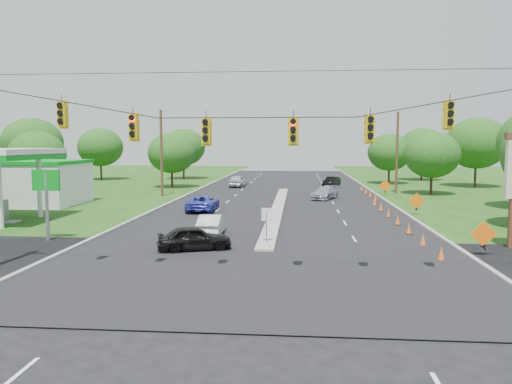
# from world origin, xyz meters

# --- Properties ---
(ground) EXTENTS (160.00, 160.00, 0.00)m
(ground) POSITION_xyz_m (0.00, 0.00, 0.00)
(ground) COLOR black
(ground) RESTS_ON ground
(cross_street) EXTENTS (160.00, 14.00, 0.02)m
(cross_street) POSITION_xyz_m (0.00, 0.00, 0.00)
(cross_street) COLOR black
(cross_street) RESTS_ON ground
(curb_left) EXTENTS (0.25, 110.00, 0.16)m
(curb_left) POSITION_xyz_m (-10.10, 30.00, 0.00)
(curb_left) COLOR gray
(curb_left) RESTS_ON ground
(curb_right) EXTENTS (0.25, 110.00, 0.16)m
(curb_right) POSITION_xyz_m (10.10, 30.00, 0.00)
(curb_right) COLOR gray
(curb_right) RESTS_ON ground
(median) EXTENTS (1.00, 34.00, 0.18)m
(median) POSITION_xyz_m (0.00, 21.00, 0.00)
(median) COLOR gray
(median) RESTS_ON ground
(median_sign) EXTENTS (0.55, 0.06, 2.05)m
(median_sign) POSITION_xyz_m (0.00, 6.00, 1.46)
(median_sign) COLOR gray
(median_sign) RESTS_ON ground
(signal_span) EXTENTS (25.60, 0.32, 9.00)m
(signal_span) POSITION_xyz_m (-0.05, -1.00, 4.97)
(signal_span) COLOR #422D1C
(signal_span) RESTS_ON ground
(utility_pole_far_left) EXTENTS (0.28, 0.28, 9.00)m
(utility_pole_far_left) POSITION_xyz_m (-12.50, 30.00, 4.50)
(utility_pole_far_left) COLOR #422D1C
(utility_pole_far_left) RESTS_ON ground
(utility_pole_far_right) EXTENTS (0.28, 0.28, 9.00)m
(utility_pole_far_right) POSITION_xyz_m (12.50, 35.00, 4.50)
(utility_pole_far_right) COLOR #422D1C
(utility_pole_far_right) RESTS_ON ground
(gas_station) EXTENTS (18.40, 19.70, 5.20)m
(gas_station) POSITION_xyz_m (-23.64, 20.24, 2.58)
(gas_station) COLOR white
(gas_station) RESTS_ON ground
(cone_0) EXTENTS (0.32, 0.32, 0.70)m
(cone_0) POSITION_xyz_m (8.53, 3.00, 0.35)
(cone_0) COLOR orange
(cone_0) RESTS_ON ground
(cone_1) EXTENTS (0.32, 0.32, 0.70)m
(cone_1) POSITION_xyz_m (8.53, 6.50, 0.35)
(cone_1) COLOR orange
(cone_1) RESTS_ON ground
(cone_2) EXTENTS (0.32, 0.32, 0.70)m
(cone_2) POSITION_xyz_m (8.53, 10.00, 0.35)
(cone_2) COLOR orange
(cone_2) RESTS_ON ground
(cone_3) EXTENTS (0.32, 0.32, 0.70)m
(cone_3) POSITION_xyz_m (8.53, 13.50, 0.35)
(cone_3) COLOR orange
(cone_3) RESTS_ON ground
(cone_4) EXTENTS (0.32, 0.32, 0.70)m
(cone_4) POSITION_xyz_m (8.53, 17.00, 0.35)
(cone_4) COLOR orange
(cone_4) RESTS_ON ground
(cone_5) EXTENTS (0.32, 0.32, 0.70)m
(cone_5) POSITION_xyz_m (8.53, 20.50, 0.35)
(cone_5) COLOR orange
(cone_5) RESTS_ON ground
(cone_6) EXTENTS (0.32, 0.32, 0.70)m
(cone_6) POSITION_xyz_m (8.53, 24.00, 0.35)
(cone_6) COLOR orange
(cone_6) RESTS_ON ground
(cone_7) EXTENTS (0.32, 0.32, 0.70)m
(cone_7) POSITION_xyz_m (9.13, 27.50, 0.35)
(cone_7) COLOR orange
(cone_7) RESTS_ON ground
(cone_8) EXTENTS (0.32, 0.32, 0.70)m
(cone_8) POSITION_xyz_m (9.13, 31.00, 0.35)
(cone_8) COLOR orange
(cone_8) RESTS_ON ground
(cone_9) EXTENTS (0.32, 0.32, 0.70)m
(cone_9) POSITION_xyz_m (9.13, 34.50, 0.35)
(cone_9) COLOR orange
(cone_9) RESTS_ON ground
(cone_10) EXTENTS (0.32, 0.32, 0.70)m
(cone_10) POSITION_xyz_m (9.13, 38.00, 0.35)
(cone_10) COLOR orange
(cone_10) RESTS_ON ground
(work_sign_0) EXTENTS (1.27, 0.58, 1.37)m
(work_sign_0) POSITION_xyz_m (10.80, 4.00, 1.09)
(work_sign_0) COLOR black
(work_sign_0) RESTS_ON ground
(work_sign_1) EXTENTS (1.27, 0.58, 1.37)m
(work_sign_1) POSITION_xyz_m (10.80, 18.00, 1.09)
(work_sign_1) COLOR black
(work_sign_1) RESTS_ON ground
(work_sign_2) EXTENTS (1.27, 0.58, 1.37)m
(work_sign_2) POSITION_xyz_m (10.80, 32.00, 1.09)
(work_sign_2) COLOR black
(work_sign_2) RESTS_ON ground
(tree_2) EXTENTS (5.88, 5.88, 6.86)m
(tree_2) POSITION_xyz_m (-26.00, 30.00, 4.34)
(tree_2) COLOR black
(tree_2) RESTS_ON ground
(tree_3) EXTENTS (7.56, 7.56, 8.82)m
(tree_3) POSITION_xyz_m (-32.00, 40.00, 5.58)
(tree_3) COLOR black
(tree_3) RESTS_ON ground
(tree_4) EXTENTS (6.72, 6.72, 7.84)m
(tree_4) POSITION_xyz_m (-28.00, 52.00, 4.96)
(tree_4) COLOR black
(tree_4) RESTS_ON ground
(tree_5) EXTENTS (5.88, 5.88, 6.86)m
(tree_5) POSITION_xyz_m (-14.00, 40.00, 4.34)
(tree_5) COLOR black
(tree_5) RESTS_ON ground
(tree_6) EXTENTS (6.72, 6.72, 7.84)m
(tree_6) POSITION_xyz_m (-16.00, 55.00, 4.96)
(tree_6) COLOR black
(tree_6) RESTS_ON ground
(tree_9) EXTENTS (5.88, 5.88, 6.86)m
(tree_9) POSITION_xyz_m (16.00, 34.00, 4.34)
(tree_9) COLOR black
(tree_9) RESTS_ON ground
(tree_10) EXTENTS (7.56, 7.56, 8.82)m
(tree_10) POSITION_xyz_m (24.00, 44.00, 5.58)
(tree_10) COLOR black
(tree_10) RESTS_ON ground
(tree_11) EXTENTS (6.72, 6.72, 7.84)m
(tree_11) POSITION_xyz_m (20.00, 55.00, 4.96)
(tree_11) COLOR black
(tree_11) RESTS_ON ground
(tree_12) EXTENTS (5.88, 5.88, 6.86)m
(tree_12) POSITION_xyz_m (14.00, 48.00, 4.34)
(tree_12) COLOR black
(tree_12) RESTS_ON ground
(black_sedan) EXTENTS (4.13, 2.69, 1.31)m
(black_sedan) POSITION_xyz_m (-3.64, 4.24, 0.65)
(black_sedan) COLOR black
(black_sedan) RESTS_ON ground
(white_sedan) EXTENTS (1.46, 3.91, 1.28)m
(white_sedan) POSITION_xyz_m (-3.54, 8.79, 0.64)
(white_sedan) COLOR silver
(white_sedan) RESTS_ON ground
(blue_pickup) EXTENTS (2.38, 4.93, 1.35)m
(blue_pickup) POSITION_xyz_m (-6.12, 19.39, 0.68)
(blue_pickup) COLOR #333CB1
(blue_pickup) RESTS_ON ground
(silver_car_far) EXTENTS (3.32, 4.67, 1.26)m
(silver_car_far) POSITION_xyz_m (4.36, 29.08, 0.63)
(silver_car_far) COLOR #8D8BA2
(silver_car_far) RESTS_ON ground
(silver_car_oncoming) EXTENTS (2.30, 4.60, 1.50)m
(silver_car_oncoming) POSITION_xyz_m (-5.97, 42.23, 0.75)
(silver_car_oncoming) COLOR #BBBBBB
(silver_car_oncoming) RESTS_ON ground
(dark_car_receding) EXTENTS (2.65, 4.06, 1.26)m
(dark_car_receding) POSITION_xyz_m (6.04, 43.94, 0.63)
(dark_car_receding) COLOR black
(dark_car_receding) RESTS_ON ground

